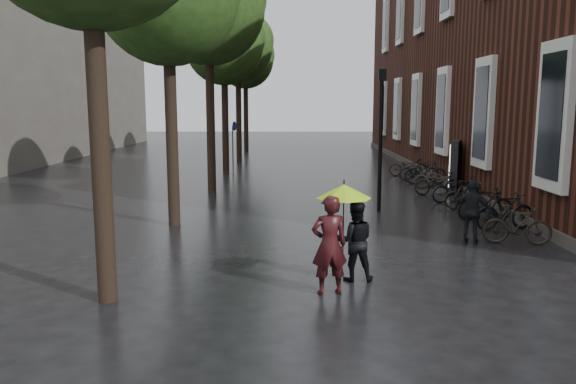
{
  "coord_description": "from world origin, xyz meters",
  "views": [
    {
      "loc": [
        -0.91,
        -8.08,
        3.29
      ],
      "look_at": [
        -0.97,
        5.22,
        1.2
      ],
      "focal_mm": 35.0,
      "sensor_mm": 36.0,
      "label": 1
    }
  ],
  "objects_px": {
    "pedestrian_walking": "(472,212)",
    "lamp_post": "(381,126)",
    "person_burgundy": "(329,245)",
    "person_black": "(355,241)",
    "parked_bicycles": "(446,184)",
    "ad_lightbox": "(455,166)"
  },
  "relations": [
    {
      "from": "parked_bicycles",
      "to": "person_burgundy",
      "type": "bearing_deg",
      "value": -115.23
    },
    {
      "from": "person_burgundy",
      "to": "parked_bicycles",
      "type": "distance_m",
      "value": 11.41
    },
    {
      "from": "person_burgundy",
      "to": "pedestrian_walking",
      "type": "height_order",
      "value": "person_burgundy"
    },
    {
      "from": "person_burgundy",
      "to": "ad_lightbox",
      "type": "relative_size",
      "value": 0.9
    },
    {
      "from": "parked_bicycles",
      "to": "person_black",
      "type": "bearing_deg",
      "value": -114.4
    },
    {
      "from": "person_burgundy",
      "to": "lamp_post",
      "type": "distance_m",
      "value": 8.15
    },
    {
      "from": "ad_lightbox",
      "to": "lamp_post",
      "type": "distance_m",
      "value": 5.33
    },
    {
      "from": "person_burgundy",
      "to": "lamp_post",
      "type": "height_order",
      "value": "lamp_post"
    },
    {
      "from": "pedestrian_walking",
      "to": "ad_lightbox",
      "type": "height_order",
      "value": "ad_lightbox"
    },
    {
      "from": "person_black",
      "to": "lamp_post",
      "type": "xyz_separation_m",
      "value": [
        1.54,
        6.92,
        1.87
      ]
    },
    {
      "from": "pedestrian_walking",
      "to": "person_black",
      "type": "bearing_deg",
      "value": 69.74
    },
    {
      "from": "ad_lightbox",
      "to": "person_black",
      "type": "bearing_deg",
      "value": -94.03
    },
    {
      "from": "person_black",
      "to": "lamp_post",
      "type": "height_order",
      "value": "lamp_post"
    },
    {
      "from": "parked_bicycles",
      "to": "lamp_post",
      "type": "xyz_separation_m",
      "value": [
        -2.79,
        -2.63,
        2.15
      ]
    },
    {
      "from": "person_burgundy",
      "to": "pedestrian_walking",
      "type": "relative_size",
      "value": 1.14
    },
    {
      "from": "pedestrian_walking",
      "to": "person_burgundy",
      "type": "bearing_deg",
      "value": 72.08
    },
    {
      "from": "person_black",
      "to": "parked_bicycles",
      "type": "xyz_separation_m",
      "value": [
        4.33,
        9.55,
        -0.28
      ]
    },
    {
      "from": "person_burgundy",
      "to": "pedestrian_walking",
      "type": "xyz_separation_m",
      "value": [
        3.63,
        3.6,
        -0.11
      ]
    },
    {
      "from": "lamp_post",
      "to": "pedestrian_walking",
      "type": "bearing_deg",
      "value": -69.05
    },
    {
      "from": "pedestrian_walking",
      "to": "lamp_post",
      "type": "bearing_deg",
      "value": -41.68
    },
    {
      "from": "pedestrian_walking",
      "to": "lamp_post",
      "type": "height_order",
      "value": "lamp_post"
    },
    {
      "from": "person_burgundy",
      "to": "person_black",
      "type": "relative_size",
      "value": 1.16
    }
  ]
}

